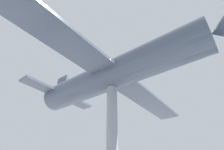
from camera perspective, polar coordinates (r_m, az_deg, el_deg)
support_pylon_central at (r=9.50m, az=0.00°, el=-21.72°), size 0.61×0.61×6.52m
suspended_airplane at (r=11.04m, az=0.75°, el=0.35°), size 19.60×13.11×2.73m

